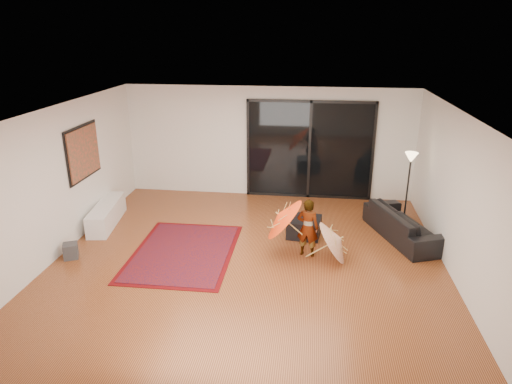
% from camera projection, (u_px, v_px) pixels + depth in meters
% --- Properties ---
extents(floor, '(7.00, 7.00, 0.00)m').
position_uv_depth(floor, '(249.00, 260.00, 8.31)').
color(floor, '#985029').
rests_on(floor, ground).
extents(ceiling, '(7.00, 7.00, 0.00)m').
position_uv_depth(ceiling, '(248.00, 112.00, 7.39)').
color(ceiling, white).
rests_on(ceiling, wall_back).
extents(wall_back, '(7.00, 0.00, 7.00)m').
position_uv_depth(wall_back, '(269.00, 142.00, 11.11)').
color(wall_back, silver).
rests_on(wall_back, floor).
extents(wall_front, '(7.00, 0.00, 7.00)m').
position_uv_depth(wall_front, '(199.00, 307.00, 4.58)').
color(wall_front, silver).
rests_on(wall_front, floor).
extents(wall_left, '(0.00, 7.00, 7.00)m').
position_uv_depth(wall_left, '(57.00, 182.00, 8.26)').
color(wall_left, silver).
rests_on(wall_left, floor).
extents(wall_right, '(0.00, 7.00, 7.00)m').
position_uv_depth(wall_right, '(460.00, 200.00, 7.43)').
color(wall_right, silver).
rests_on(wall_right, floor).
extents(sliding_door, '(3.06, 0.07, 2.40)m').
position_uv_depth(sliding_door, '(309.00, 150.00, 11.01)').
color(sliding_door, black).
rests_on(sliding_door, wall_back).
extents(painting, '(0.04, 1.28, 1.08)m').
position_uv_depth(painting, '(83.00, 152.00, 9.09)').
color(painting, black).
rests_on(painting, wall_left).
extents(media_console, '(0.63, 1.66, 0.45)m').
position_uv_depth(media_console, '(107.00, 214.00, 9.76)').
color(media_console, white).
rests_on(media_console, floor).
extents(speaker, '(0.33, 0.33, 0.28)m').
position_uv_depth(speaker, '(71.00, 251.00, 8.34)').
color(speaker, '#424244').
rests_on(speaker, floor).
extents(persian_rug, '(1.87, 2.59, 0.02)m').
position_uv_depth(persian_rug, '(183.00, 252.00, 8.58)').
color(persian_rug, '#510609').
rests_on(persian_rug, floor).
extents(sofa, '(1.46, 2.19, 0.60)m').
position_uv_depth(sofa, '(404.00, 224.00, 9.10)').
color(sofa, black).
rests_on(sofa, floor).
extents(ottoman, '(0.71, 0.71, 0.37)m').
position_uv_depth(ottoman, '(304.00, 227.00, 9.24)').
color(ottoman, black).
rests_on(ottoman, floor).
extents(floor_lamp, '(0.27, 0.27, 1.57)m').
position_uv_depth(floor_lamp, '(410.00, 168.00, 9.48)').
color(floor_lamp, black).
rests_on(floor_lamp, floor).
extents(child, '(0.45, 0.34, 1.10)m').
position_uv_depth(child, '(308.00, 228.00, 8.32)').
color(child, '#999999').
rests_on(child, floor).
extents(parasol_orange, '(0.72, 0.91, 0.91)m').
position_uv_depth(parasol_orange, '(278.00, 218.00, 8.28)').
color(parasol_orange, '#EC390C').
rests_on(parasol_orange, child).
extents(parasol_white, '(0.63, 0.84, 0.93)m').
position_uv_depth(parasol_white, '(341.00, 235.00, 8.13)').
color(parasol_white, silver).
rests_on(parasol_white, floor).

